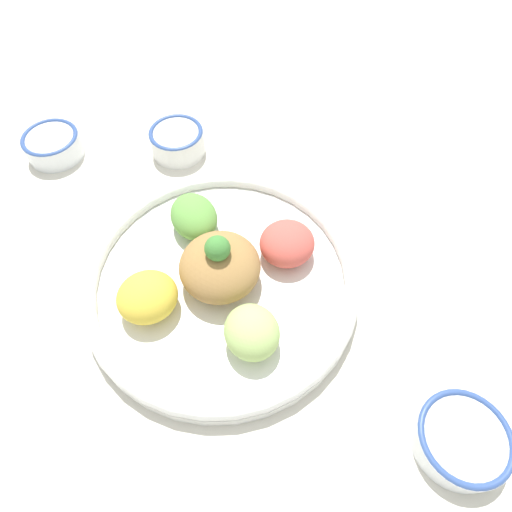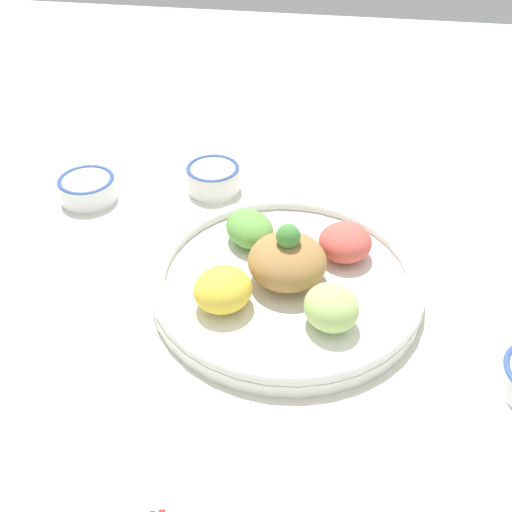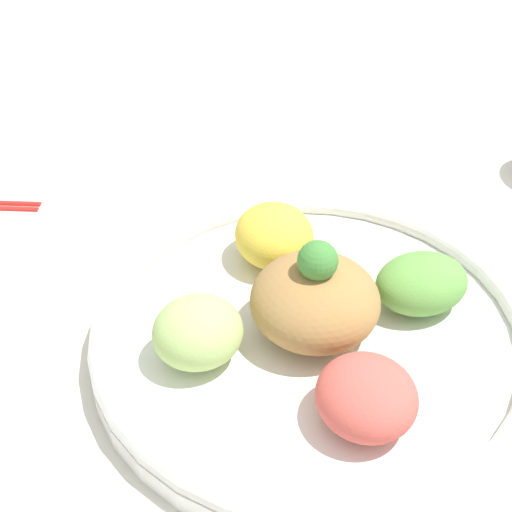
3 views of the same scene
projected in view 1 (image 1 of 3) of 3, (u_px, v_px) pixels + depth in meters
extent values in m
plane|color=silver|center=(209.00, 269.00, 0.62)|extent=(2.40, 2.40, 0.00)
cylinder|color=white|center=(222.00, 283.00, 0.59)|extent=(0.37, 0.37, 0.02)
torus|color=white|center=(221.00, 277.00, 0.58)|extent=(0.37, 0.37, 0.02)
ellipsoid|color=yellow|center=(147.00, 297.00, 0.54)|extent=(0.11, 0.11, 0.06)
ellipsoid|color=#B7DB7A|center=(252.00, 332.00, 0.51)|extent=(0.10, 0.10, 0.06)
ellipsoid|color=#E55B51|center=(287.00, 243.00, 0.59)|extent=(0.11, 0.11, 0.05)
ellipsoid|color=#6BAD4C|center=(194.00, 217.00, 0.61)|extent=(0.10, 0.10, 0.05)
ellipsoid|color=#AD7F47|center=(220.00, 267.00, 0.56)|extent=(0.11, 0.11, 0.07)
sphere|color=#478E3D|center=(217.00, 248.00, 0.52)|extent=(0.03, 0.03, 0.03)
cylinder|color=white|center=(460.00, 440.00, 0.48)|extent=(0.10, 0.10, 0.03)
torus|color=#38569E|center=(466.00, 437.00, 0.46)|extent=(0.10, 0.10, 0.01)
cylinder|color=#DBB251|center=(465.00, 438.00, 0.47)|extent=(0.09, 0.09, 0.00)
cylinder|color=white|center=(54.00, 146.00, 0.73)|extent=(0.09, 0.09, 0.04)
torus|color=#38569E|center=(49.00, 138.00, 0.71)|extent=(0.09, 0.09, 0.01)
cylinder|color=white|center=(50.00, 139.00, 0.72)|extent=(0.08, 0.08, 0.00)
cylinder|color=white|center=(178.00, 142.00, 0.73)|extent=(0.09, 0.09, 0.04)
torus|color=#38569E|center=(176.00, 133.00, 0.72)|extent=(0.09, 0.09, 0.01)
cylinder|color=#DBB251|center=(176.00, 134.00, 0.72)|extent=(0.07, 0.07, 0.00)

